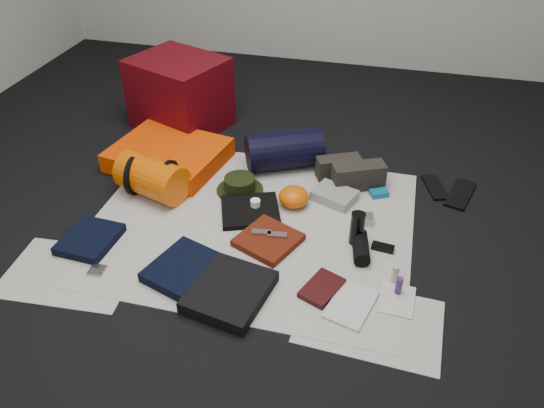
% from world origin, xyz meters
% --- Properties ---
extents(floor, '(4.50, 4.50, 0.02)m').
position_xyz_m(floor, '(0.00, 0.00, -0.01)').
color(floor, black).
rests_on(floor, ground).
extents(newspaper_mat, '(1.60, 1.30, 0.01)m').
position_xyz_m(newspaper_mat, '(0.00, 0.00, 0.00)').
color(newspaper_mat, silver).
rests_on(newspaper_mat, floor).
extents(newspaper_sheet_front_left, '(0.61, 0.44, 0.00)m').
position_xyz_m(newspaper_sheet_front_left, '(-0.70, -0.55, 0.00)').
color(newspaper_sheet_front_left, silver).
rests_on(newspaper_sheet_front_left, floor).
extents(newspaper_sheet_front_right, '(0.60, 0.43, 0.00)m').
position_xyz_m(newspaper_sheet_front_right, '(0.65, -0.50, 0.00)').
color(newspaper_sheet_front_right, silver).
rests_on(newspaper_sheet_front_right, floor).
extents(red_cabinet, '(0.67, 0.62, 0.46)m').
position_xyz_m(red_cabinet, '(-0.74, 0.91, 0.23)').
color(red_cabinet, '#54060D').
rests_on(red_cabinet, floor).
extents(sleeping_pad, '(0.70, 0.60, 0.11)m').
position_xyz_m(sleeping_pad, '(-0.63, 0.43, 0.06)').
color(sleeping_pad, '#F04202').
rests_on(sleeping_pad, newspaper_mat).
extents(stuff_sack, '(0.42, 0.32, 0.22)m').
position_xyz_m(stuff_sack, '(-0.58, 0.12, 0.11)').
color(stuff_sack, '#D35003').
rests_on(stuff_sack, newspaper_mat).
extents(sack_strap_left, '(0.02, 0.22, 0.22)m').
position_xyz_m(sack_strap_left, '(-0.68, 0.12, 0.11)').
color(sack_strap_left, black).
rests_on(sack_strap_left, newspaper_mat).
extents(sack_strap_right, '(0.03, 0.22, 0.22)m').
position_xyz_m(sack_strap_right, '(-0.48, 0.12, 0.11)').
color(sack_strap_right, black).
rests_on(sack_strap_right, newspaper_mat).
extents(navy_duffel, '(0.48, 0.39, 0.22)m').
position_xyz_m(navy_duffel, '(0.04, 0.56, 0.12)').
color(navy_duffel, black).
rests_on(navy_duffel, newspaper_mat).
extents(boonie_brim, '(0.31, 0.31, 0.01)m').
position_xyz_m(boonie_brim, '(-0.14, 0.26, 0.01)').
color(boonie_brim, black).
rests_on(boonie_brim, newspaper_mat).
extents(boonie_crown, '(0.17, 0.17, 0.08)m').
position_xyz_m(boonie_crown, '(-0.14, 0.26, 0.05)').
color(boonie_crown, black).
rests_on(boonie_crown, boonie_brim).
extents(hiking_boot_left, '(0.26, 0.19, 0.12)m').
position_xyz_m(hiking_boot_left, '(0.36, 0.54, 0.07)').
color(hiking_boot_left, '#2B2621').
rests_on(hiking_boot_left, newspaper_mat).
extents(hiking_boot_right, '(0.31, 0.22, 0.14)m').
position_xyz_m(hiking_boot_right, '(0.48, 0.45, 0.08)').
color(hiking_boot_right, '#2B2621').
rests_on(hiking_boot_right, newspaper_mat).
extents(flip_flop_left, '(0.16, 0.25, 0.01)m').
position_xyz_m(flip_flop_left, '(0.90, 0.56, 0.01)').
color(flip_flop_left, black).
rests_on(flip_flop_left, floor).
extents(flip_flop_right, '(0.18, 0.31, 0.02)m').
position_xyz_m(flip_flop_right, '(1.04, 0.52, 0.01)').
color(flip_flop_right, black).
rests_on(flip_flop_right, floor).
extents(trousers_navy_a, '(0.26, 0.29, 0.04)m').
position_xyz_m(trousers_navy_a, '(-0.72, -0.34, 0.03)').
color(trousers_navy_a, black).
rests_on(trousers_navy_a, newspaper_mat).
extents(trousers_navy_b, '(0.36, 0.38, 0.05)m').
position_xyz_m(trousers_navy_b, '(-0.19, -0.42, 0.03)').
color(trousers_navy_b, black).
rests_on(trousers_navy_b, newspaper_mat).
extents(trousers_charcoal, '(0.37, 0.40, 0.06)m').
position_xyz_m(trousers_charcoal, '(0.05, -0.51, 0.03)').
color(trousers_charcoal, black).
rests_on(trousers_charcoal, newspaper_mat).
extents(black_tshirt, '(0.37, 0.36, 0.03)m').
position_xyz_m(black_tshirt, '(-0.03, 0.08, 0.02)').
color(black_tshirt, black).
rests_on(black_tshirt, newspaper_mat).
extents(red_shirt, '(0.34, 0.34, 0.03)m').
position_xyz_m(red_shirt, '(0.12, -0.13, 0.02)').
color(red_shirt, '#551809').
rests_on(red_shirt, newspaper_mat).
extents(orange_stuff_sack, '(0.19, 0.19, 0.10)m').
position_xyz_m(orange_stuff_sack, '(0.17, 0.20, 0.06)').
color(orange_stuff_sack, '#D35003').
rests_on(orange_stuff_sack, newspaper_mat).
extents(first_aid_pouch, '(0.26, 0.23, 0.05)m').
position_xyz_m(first_aid_pouch, '(0.38, 0.31, 0.03)').
color(first_aid_pouch, gray).
rests_on(first_aid_pouch, newspaper_mat).
extents(water_bottle, '(0.08, 0.08, 0.17)m').
position_xyz_m(water_bottle, '(0.53, -0.02, 0.09)').
color(water_bottle, black).
rests_on(water_bottle, newspaper_mat).
extents(speaker, '(0.11, 0.21, 0.08)m').
position_xyz_m(speaker, '(0.56, -0.10, 0.04)').
color(speaker, black).
rests_on(speaker, newspaper_mat).
extents(compact_camera, '(0.12, 0.08, 0.04)m').
position_xyz_m(compact_camera, '(0.54, 0.15, 0.03)').
color(compact_camera, '#9E9EA3').
rests_on(compact_camera, newspaper_mat).
extents(cyan_case, '(0.11, 0.10, 0.03)m').
position_xyz_m(cyan_case, '(0.61, 0.40, 0.02)').
color(cyan_case, '#0E5E8A').
rests_on(cyan_case, newspaper_mat).
extents(toiletry_purple, '(0.04, 0.04, 0.09)m').
position_xyz_m(toiletry_purple, '(0.75, -0.32, 0.05)').
color(toiletry_purple, '#441F65').
rests_on(toiletry_purple, newspaper_mat).
extents(toiletry_clear, '(0.04, 0.04, 0.09)m').
position_xyz_m(toiletry_clear, '(0.73, -0.24, 0.05)').
color(toiletry_clear, '#A7ACA7').
rests_on(toiletry_clear, newspaper_mat).
extents(paperback_book, '(0.20, 0.23, 0.03)m').
position_xyz_m(paperback_book, '(0.43, -0.38, 0.02)').
color(paperback_book, black).
rests_on(paperback_book, newspaper_mat).
extents(map_booklet, '(0.22, 0.28, 0.01)m').
position_xyz_m(map_booklet, '(0.56, -0.44, 0.01)').
color(map_booklet, beige).
rests_on(map_booklet, newspaper_mat).
extents(map_printout, '(0.16, 0.19, 0.01)m').
position_xyz_m(map_printout, '(0.75, -0.36, 0.01)').
color(map_printout, beige).
rests_on(map_printout, newspaper_mat).
extents(sunglasses, '(0.11, 0.05, 0.03)m').
position_xyz_m(sunglasses, '(0.66, -0.04, 0.02)').
color(sunglasses, black).
rests_on(sunglasses, newspaper_mat).
extents(key_cluster, '(0.08, 0.08, 0.01)m').
position_xyz_m(key_cluster, '(-0.58, -0.51, 0.01)').
color(key_cluster, '#9E9EA3').
rests_on(key_cluster, newspaper_mat).
extents(tape_roll, '(0.05, 0.05, 0.04)m').
position_xyz_m(tape_roll, '(-0.01, 0.11, 0.05)').
color(tape_roll, white).
rests_on(tape_roll, black_tshirt).
extents(energy_bar_a, '(0.10, 0.05, 0.01)m').
position_xyz_m(energy_bar_a, '(0.08, -0.11, 0.05)').
color(energy_bar_a, '#9E9EA3').
rests_on(energy_bar_a, red_shirt).
extents(energy_bar_b, '(0.10, 0.05, 0.01)m').
position_xyz_m(energy_bar_b, '(0.16, -0.11, 0.05)').
color(energy_bar_b, '#9E9EA3').
rests_on(energy_bar_b, red_shirt).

